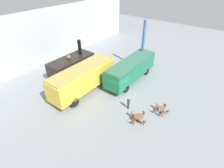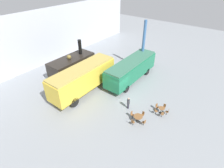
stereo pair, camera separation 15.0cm
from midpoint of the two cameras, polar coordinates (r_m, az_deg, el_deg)
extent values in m
plane|color=gray|center=(23.64, 2.58, -3.43)|extent=(80.00, 80.00, 0.00)
cube|color=#B2B7C1|center=(32.07, -21.75, 13.71)|extent=(44.00, 0.15, 9.00)
cube|color=black|center=(27.40, -13.13, 5.92)|extent=(7.12, 2.87, 2.44)
cylinder|color=black|center=(27.59, -10.70, 11.78)|extent=(0.52, 0.52, 2.22)
sphere|color=brown|center=(26.54, -14.12, 8.51)|extent=(0.64, 0.64, 0.64)
cylinder|color=black|center=(28.38, -7.74, 4.40)|extent=(1.00, 0.12, 1.00)
cylinder|color=black|center=(30.17, -11.55, 5.89)|extent=(1.00, 0.12, 1.00)
cylinder|color=black|center=(26.00, -14.20, 0.61)|extent=(1.00, 0.12, 1.00)
cylinder|color=black|center=(27.95, -17.88, 2.45)|extent=(1.00, 0.12, 1.00)
cube|color=gold|center=(23.31, -9.62, 1.92)|extent=(9.82, 2.83, 2.69)
cube|color=tan|center=(22.58, -9.97, 5.08)|extent=(9.62, 2.61, 0.24)
cylinder|color=black|center=(25.12, -2.37, 0.83)|extent=(1.26, 0.12, 1.26)
cylinder|color=black|center=(26.68, -6.91, 2.73)|extent=(1.26, 0.12, 1.26)
cylinder|color=black|center=(21.79, -12.19, -5.95)|extent=(1.26, 0.12, 1.26)
cylinder|color=black|center=(23.57, -16.66, -3.29)|extent=(1.26, 0.12, 1.26)
cube|color=#196B47|center=(25.92, 6.06, 4.85)|extent=(9.94, 2.70, 2.33)
cone|color=#196B47|center=(30.69, 12.02, 9.09)|extent=(2.00, 2.21, 2.21)
cube|color=#366B54|center=(25.32, 6.23, 7.39)|extent=(9.74, 2.48, 0.24)
cylinder|color=black|center=(28.37, 11.31, 4.03)|extent=(1.01, 0.12, 1.01)
cylinder|color=black|center=(29.38, 6.85, 5.58)|extent=(1.01, 0.12, 1.01)
cylinder|color=black|center=(23.88, 4.73, -1.59)|extent=(1.01, 0.12, 1.01)
cylinder|color=black|center=(25.07, -0.22, 0.46)|extent=(1.01, 0.12, 1.01)
cylinder|color=black|center=(20.11, 8.24, -11.90)|extent=(0.44, 0.44, 0.02)
cylinder|color=black|center=(19.85, 8.32, -11.15)|extent=(0.08, 0.08, 0.72)
cylinder|color=brown|center=(19.59, 8.41, -10.38)|extent=(0.99, 0.99, 0.03)
cylinder|color=black|center=(21.65, 15.44, -9.02)|extent=(0.44, 0.44, 0.02)
cylinder|color=black|center=(21.40, 15.59, -8.29)|extent=(0.08, 0.08, 0.72)
cylinder|color=brown|center=(21.16, 15.75, -7.53)|extent=(0.71, 0.71, 0.03)
cylinder|color=black|center=(19.52, 6.78, -12.69)|extent=(0.06, 0.06, 0.42)
cylinder|color=brown|center=(19.36, 6.83, -12.24)|extent=(0.36, 0.36, 0.03)
cube|color=brown|center=(19.11, 6.57, -12.00)|extent=(0.08, 0.29, 0.42)
cylinder|color=black|center=(19.67, 10.12, -12.62)|extent=(0.06, 0.06, 0.42)
cylinder|color=brown|center=(19.51, 10.19, -12.17)|extent=(0.36, 0.36, 0.03)
cube|color=brown|center=(19.29, 10.62, -11.92)|extent=(0.29, 0.08, 0.42)
cylinder|color=black|center=(20.45, 9.70, -10.35)|extent=(0.06, 0.06, 0.42)
cylinder|color=brown|center=(20.29, 9.76, -9.89)|extent=(0.36, 0.36, 0.03)
cube|color=brown|center=(20.24, 10.09, -9.21)|extent=(0.08, 0.29, 0.42)
cylinder|color=black|center=(20.30, 6.52, -10.39)|extent=(0.06, 0.06, 0.42)
cylinder|color=brown|center=(20.15, 6.56, -9.94)|extent=(0.36, 0.36, 0.03)
cube|color=brown|center=(20.06, 6.26, -9.26)|extent=(0.29, 0.08, 0.42)
cylinder|color=black|center=(21.24, 13.94, -8.97)|extent=(0.06, 0.06, 0.42)
cylinder|color=brown|center=(21.10, 14.02, -8.52)|extent=(0.36, 0.36, 0.03)
cube|color=brown|center=(20.89, 13.73, -8.14)|extent=(0.21, 0.25, 0.42)
cylinder|color=black|center=(21.04, 15.79, -9.82)|extent=(0.06, 0.06, 0.42)
cylinder|color=brown|center=(20.89, 15.89, -9.38)|extent=(0.36, 0.36, 0.03)
cube|color=brown|center=(20.63, 16.05, -9.21)|extent=(0.19, 0.26, 0.42)
cylinder|color=black|center=(21.51, 17.25, -9.00)|extent=(0.06, 0.06, 0.42)
cylinder|color=brown|center=(21.36, 17.35, -8.56)|extent=(0.36, 0.36, 0.03)
cube|color=brown|center=(21.22, 17.86, -8.19)|extent=(0.29, 0.11, 0.42)
cylinder|color=black|center=(21.98, 16.31, -7.71)|extent=(0.06, 0.06, 0.42)
cylinder|color=brown|center=(21.84, 16.40, -7.26)|extent=(0.36, 0.36, 0.03)
cube|color=brown|center=(21.81, 16.67, -6.61)|extent=(0.06, 0.29, 0.42)
cylinder|color=black|center=(21.83, 14.32, -7.68)|extent=(0.06, 0.06, 0.42)
cylinder|color=brown|center=(21.68, 14.40, -7.23)|extent=(0.36, 0.36, 0.03)
cube|color=brown|center=(21.61, 14.20, -6.56)|extent=(0.28, 0.14, 0.42)
cylinder|color=#262633|center=(21.34, 5.14, -7.11)|extent=(0.24, 0.24, 0.73)
cylinder|color=#333338|center=(20.89, 5.23, -5.67)|extent=(0.34, 0.34, 0.65)
sphere|color=tan|center=(20.62, 5.29, -4.74)|extent=(0.21, 0.21, 0.21)
cylinder|color=#386093|center=(28.39, 9.87, 12.07)|extent=(0.44, 0.44, 8.00)
camera|label=1|loc=(0.08, -90.19, -0.13)|focal=28.00mm
camera|label=2|loc=(0.08, 89.81, 0.13)|focal=28.00mm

